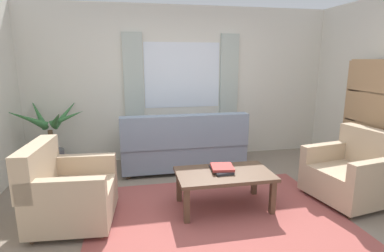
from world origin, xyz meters
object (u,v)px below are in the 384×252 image
Objects in this scene: armchair_left at (67,192)px; coffee_table at (224,177)px; bookshelf at (375,121)px; potted_plant at (51,141)px; book_stack_on_table at (222,168)px; armchair_right at (353,173)px; couch at (183,147)px.

coffee_table is (1.72, -0.00, 0.03)m from armchair_left.
bookshelf is at bearing -81.30° from armchair_left.
armchair_left is 1.72m from potted_plant.
coffee_table is 2.78m from potted_plant.
armchair_left is at bearing 179.97° from coffee_table.
potted_plant is at bearing 144.88° from book_stack_on_table.
armchair_right is 0.88× the size of coffee_table.
couch reaches higher than armchair_left.
book_stack_on_table is 0.30× the size of potted_plant.
couch is 1.10× the size of bookshelf.
armchair_right is 2.85× the size of book_stack_on_table.
coffee_table is 0.10m from book_stack_on_table.
armchair_right reaches higher than coffee_table.
coffee_table is (-1.61, 0.12, 0.03)m from armchair_right.
armchair_left is 1.71m from book_stack_on_table.
couch is 5.61× the size of book_stack_on_table.
bookshelf is (2.21, 0.29, 0.52)m from coffee_table.
potted_plant reaches higher than coffee_table.
armchair_right is at bearing -4.08° from coffee_table.
couch is 1.67× the size of potted_plant.
couch is at bearing 100.03° from book_stack_on_table.
book_stack_on_table is at bearing -105.62° from armchair_right.
book_stack_on_table is 2.73m from potted_plant.
armchair_right is at bearing -87.50° from armchair_left.
coffee_table is at bearing -85.54° from armchair_left.
armchair_right is 1.62m from coffee_table.
bookshelf reaches higher than potted_plant.
potted_plant is at bearing 22.49° from armchair_left.
coffee_table is at bearing 97.47° from bookshelf.
book_stack_on_table is at bearing -35.12° from potted_plant.
coffee_table is 0.97× the size of potted_plant.
couch is 2.02m from potted_plant.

